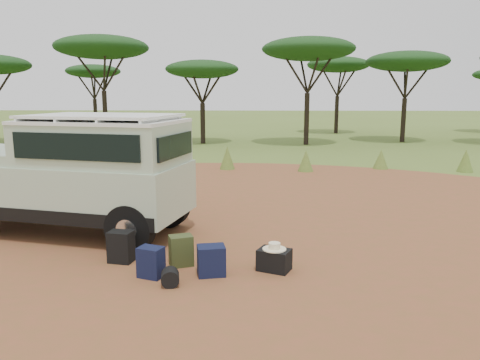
{
  "coord_description": "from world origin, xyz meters",
  "views": [
    {
      "loc": [
        1.1,
        -9.17,
        2.94
      ],
      "look_at": [
        0.75,
        1.19,
        1.0
      ],
      "focal_mm": 35.0,
      "sensor_mm": 36.0,
      "label": 1
    }
  ],
  "objects_px": {
    "safari_vehicle": "(75,176)",
    "duffel_navy": "(211,261)",
    "backpack_black": "(121,247)",
    "backpack_navy": "(151,262)",
    "backpack_olive": "(181,251)",
    "walking_staff": "(111,203)",
    "hard_case": "(274,260)"
  },
  "relations": [
    {
      "from": "backpack_navy",
      "to": "hard_case",
      "type": "bearing_deg",
      "value": 30.5
    },
    {
      "from": "backpack_navy",
      "to": "backpack_black",
      "type": "bearing_deg",
      "value": 155.59
    },
    {
      "from": "backpack_black",
      "to": "backpack_olive",
      "type": "bearing_deg",
      "value": 3.71
    },
    {
      "from": "walking_staff",
      "to": "backpack_olive",
      "type": "bearing_deg",
      "value": -103.3
    },
    {
      "from": "backpack_black",
      "to": "backpack_navy",
      "type": "distance_m",
      "value": 0.95
    },
    {
      "from": "safari_vehicle",
      "to": "walking_staff",
      "type": "relative_size",
      "value": 3.88
    },
    {
      "from": "safari_vehicle",
      "to": "backpack_navy",
      "type": "height_order",
      "value": "safari_vehicle"
    },
    {
      "from": "safari_vehicle",
      "to": "duffel_navy",
      "type": "relative_size",
      "value": 10.93
    },
    {
      "from": "backpack_black",
      "to": "backpack_olive",
      "type": "xyz_separation_m",
      "value": [
        1.08,
        -0.14,
        -0.01
      ]
    },
    {
      "from": "backpack_black",
      "to": "backpack_olive",
      "type": "relative_size",
      "value": 1.04
    },
    {
      "from": "walking_staff",
      "to": "duffel_navy",
      "type": "bearing_deg",
      "value": -101.46
    },
    {
      "from": "backpack_navy",
      "to": "backpack_olive",
      "type": "xyz_separation_m",
      "value": [
        0.4,
        0.53,
        0.02
      ]
    },
    {
      "from": "backpack_olive",
      "to": "backpack_black",
      "type": "bearing_deg",
      "value": 151.57
    },
    {
      "from": "safari_vehicle",
      "to": "backpack_navy",
      "type": "bearing_deg",
      "value": -36.15
    },
    {
      "from": "walking_staff",
      "to": "backpack_black",
      "type": "relative_size",
      "value": 2.5
    },
    {
      "from": "hard_case",
      "to": "duffel_navy",
      "type": "bearing_deg",
      "value": -143.54
    },
    {
      "from": "walking_staff",
      "to": "backpack_navy",
      "type": "distance_m",
      "value": 2.65
    },
    {
      "from": "walking_staff",
      "to": "backpack_olive",
      "type": "height_order",
      "value": "walking_staff"
    },
    {
      "from": "safari_vehicle",
      "to": "hard_case",
      "type": "distance_m",
      "value": 4.71
    },
    {
      "from": "walking_staff",
      "to": "hard_case",
      "type": "height_order",
      "value": "walking_staff"
    },
    {
      "from": "safari_vehicle",
      "to": "backpack_olive",
      "type": "distance_m",
      "value": 3.28
    },
    {
      "from": "backpack_black",
      "to": "walking_staff",
      "type": "bearing_deg",
      "value": 123.45
    },
    {
      "from": "walking_staff",
      "to": "duffel_navy",
      "type": "distance_m",
      "value": 3.16
    },
    {
      "from": "backpack_navy",
      "to": "backpack_olive",
      "type": "distance_m",
      "value": 0.67
    },
    {
      "from": "duffel_navy",
      "to": "safari_vehicle",
      "type": "bearing_deg",
      "value": 131.13
    },
    {
      "from": "backpack_black",
      "to": "safari_vehicle",
      "type": "bearing_deg",
      "value": 140.11
    },
    {
      "from": "safari_vehicle",
      "to": "duffel_navy",
      "type": "height_order",
      "value": "safari_vehicle"
    },
    {
      "from": "walking_staff",
      "to": "hard_case",
      "type": "distance_m",
      "value": 3.86
    },
    {
      "from": "safari_vehicle",
      "to": "backpack_olive",
      "type": "height_order",
      "value": "safari_vehicle"
    },
    {
      "from": "backpack_black",
      "to": "backpack_navy",
      "type": "bearing_deg",
      "value": -33.7
    },
    {
      "from": "walking_staff",
      "to": "backpack_black",
      "type": "bearing_deg",
      "value": -126.07
    },
    {
      "from": "backpack_navy",
      "to": "backpack_olive",
      "type": "height_order",
      "value": "backpack_olive"
    }
  ]
}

